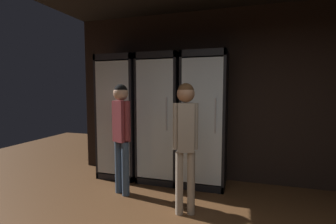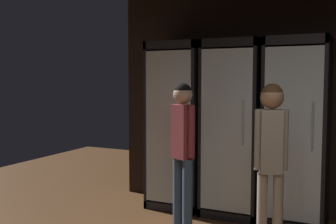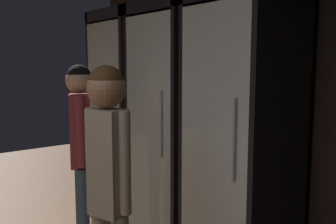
{
  "view_description": "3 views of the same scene",
  "coord_description": "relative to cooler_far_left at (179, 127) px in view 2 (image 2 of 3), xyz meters",
  "views": [
    {
      "loc": [
        -0.06,
        -1.1,
        1.51
      ],
      "look_at": [
        -1.11,
        2.3,
        1.19
      ],
      "focal_mm": 26.15,
      "sensor_mm": 36.0,
      "label": 1
    },
    {
      "loc": [
        0.06,
        -2.01,
        1.62
      ],
      "look_at": [
        -2.08,
        2.4,
        1.23
      ],
      "focal_mm": 43.86,
      "sensor_mm": 36.0,
      "label": 2
    },
    {
      "loc": [
        1.08,
        0.74,
        1.6
      ],
      "look_at": [
        -1.17,
        2.46,
        1.23
      ],
      "focal_mm": 40.72,
      "sensor_mm": 36.0,
      "label": 3
    }
  ],
  "objects": [
    {
      "name": "cooler_far_left",
      "position": [
        0.0,
        0.0,
        0.0
      ],
      "size": [
        0.67,
        0.61,
        2.09
      ],
      "color": "black",
      "rests_on": "ground"
    },
    {
      "name": "cooler_left",
      "position": [
        0.73,
        -0.0,
        0.0
      ],
      "size": [
        0.67,
        0.61,
        2.09
      ],
      "color": "black",
      "rests_on": "ground"
    },
    {
      "name": "cooler_center",
      "position": [
        1.45,
        -0.0,
        -0.0
      ],
      "size": [
        0.67,
        0.61,
        2.09
      ],
      "color": "black",
      "rests_on": "ground"
    },
    {
      "name": "shopper_near",
      "position": [
        1.38,
        -1.04,
        -0.01
      ],
      "size": [
        0.29,
        0.21,
        1.59
      ],
      "color": "gray",
      "rests_on": "ground"
    },
    {
      "name": "shopper_far",
      "position": [
        0.37,
        -0.74,
        -0.05
      ],
      "size": [
        0.31,
        0.24,
        1.59
      ],
      "color": "#384C66",
      "rests_on": "ground"
    }
  ]
}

